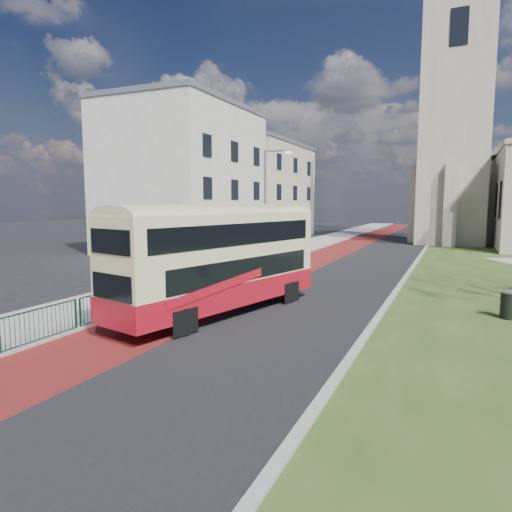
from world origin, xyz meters
The scene contains 13 objects.
ground centered at (0.00, 0.00, 0.00)m, with size 160.00×160.00×0.00m, color black.
road_carriageway centered at (1.50, 20.00, 0.01)m, with size 9.00×120.00×0.01m, color black.
bus_lane centered at (-1.20, 20.00, 0.01)m, with size 3.40×120.00×0.01m, color #591414.
pavement_west centered at (-5.00, 20.00, 0.06)m, with size 4.00×120.00×0.12m, color gray.
kerb_west centered at (-3.00, 20.00, 0.07)m, with size 0.25×120.00×0.13m, color #999993.
kerb_east centered at (6.10, 22.00, 0.07)m, with size 0.25×80.00×0.13m, color #999993.
pedestrian_railing centered at (-2.95, 4.00, 0.55)m, with size 0.07×24.00×1.12m.
gothic_church centered at (12.56, 38.00, 13.13)m, with size 16.38×18.00×40.00m.
street_block_near centered at (-14.00, 22.00, 6.51)m, with size 10.30×14.30×13.00m.
street_block_far centered at (-14.00, 38.00, 5.76)m, with size 10.30×16.30×11.50m.
streetlamp centered at (-4.35, 18.00, 4.59)m, with size 2.13×0.18×8.00m.
bus centered at (0.35, 1.94, 2.33)m, with size 4.55×10.02×4.08m.
litter_bin centered at (10.53, 5.47, 0.56)m, with size 0.65×0.65×1.04m.
Camera 1 is at (8.60, -13.44, 4.34)m, focal length 32.00 mm.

